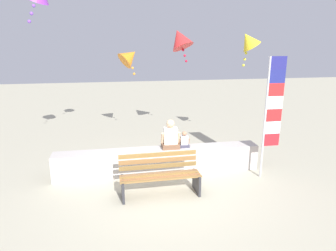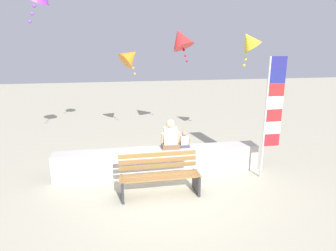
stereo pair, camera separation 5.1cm
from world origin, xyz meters
The scene contains 9 objects.
ground_plane centered at (0.00, 0.00, 0.00)m, with size 40.00×40.00×0.00m, color #B1AC93.
seawall_ledge centered at (0.00, 1.03, 0.33)m, with size 5.20×0.49×0.65m, color #BDB5AE.
park_bench centered at (-0.13, -0.08, 0.42)m, with size 1.77×0.65×0.88m.
person_adult centered at (0.31, 1.05, 0.94)m, with size 0.49×0.36×0.74m.
person_child centered at (0.67, 1.05, 0.81)m, with size 0.27×0.20×0.42m.
flag_banner centered at (2.61, 0.34, 1.74)m, with size 0.44×0.05×2.95m.
kite_orange centered at (-0.49, 4.06, 2.80)m, with size 0.93×0.84×0.97m.
kite_yellow centered at (2.76, 2.19, 3.30)m, with size 0.77×0.76×1.09m.
kite_red centered at (1.09, 3.62, 3.36)m, with size 1.12×1.12×1.17m.
Camera 1 is at (-1.01, -6.14, 3.26)m, focal length 32.38 mm.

